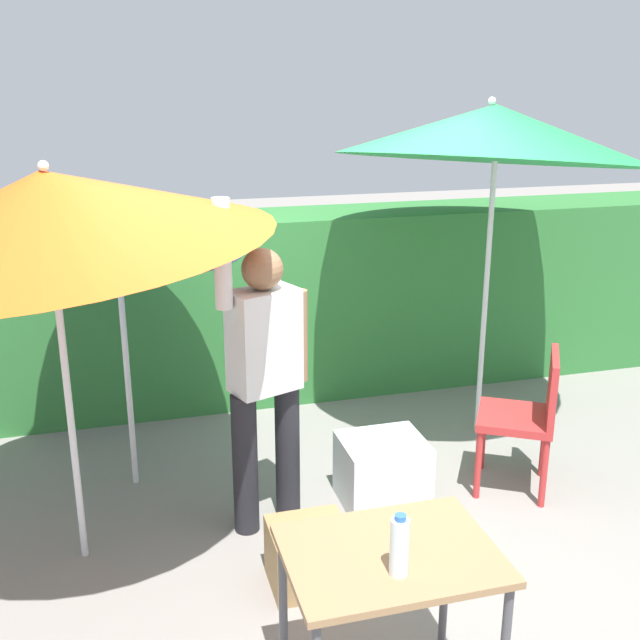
{
  "coord_description": "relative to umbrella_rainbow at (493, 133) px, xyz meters",
  "views": [
    {
      "loc": [
        -1.12,
        -3.75,
        2.44
      ],
      "look_at": [
        0.0,
        0.3,
        1.1
      ],
      "focal_mm": 42.98,
      "sensor_mm": 36.0,
      "label": 1
    }
  ],
  "objects": [
    {
      "name": "bottle_water",
      "position": [
        -1.52,
        -2.39,
        -1.24
      ],
      "size": [
        0.07,
        0.07,
        0.24
      ],
      "color": "silver",
      "rests_on": "folding_table"
    },
    {
      "name": "crate_cardboard",
      "position": [
        -1.6,
        -1.39,
        -1.93
      ],
      "size": [
        0.38,
        0.33,
        0.33
      ],
      "primitive_type": "cube",
      "color": "#9E7A4C",
      "rests_on": "ground_plane"
    },
    {
      "name": "ground_plane",
      "position": [
        -1.3,
        -0.82,
        -2.09
      ],
      "size": [
        24.0,
        24.0,
        0.0
      ],
      "primitive_type": "plane",
      "color": "gray"
    },
    {
      "name": "chair_plastic",
      "position": [
        -0.09,
        -0.83,
        -1.58
      ],
      "size": [
        0.6,
        0.6,
        0.89
      ],
      "color": "#B72D2D",
      "rests_on": "ground_plane"
    },
    {
      "name": "umbrella_yellow",
      "position": [
        -2.69,
        -0.86,
        -0.24
      ],
      "size": [
        2.1,
        2.08,
        2.15
      ],
      "color": "silver",
      "rests_on": "ground_plane"
    },
    {
      "name": "umbrella_rainbow",
      "position": [
        0.0,
        0.0,
        0.0
      ],
      "size": [
        2.07,
        2.06,
        2.45
      ],
      "color": "silver",
      "rests_on": "ground_plane"
    },
    {
      "name": "hedge_row",
      "position": [
        -1.3,
        1.1,
        -1.37
      ],
      "size": [
        8.0,
        0.7,
        1.44
      ],
      "primitive_type": "cube",
      "color": "#2D7033",
      "rests_on": "ground_plane"
    },
    {
      "name": "umbrella_orange",
      "position": [
        -2.39,
        -0.13,
        -0.48
      ],
      "size": [
        1.49,
        1.49,
        1.79
      ],
      "color": "silver",
      "rests_on": "ground_plane"
    },
    {
      "name": "person_vendor",
      "position": [
        -1.68,
        -0.78,
        -1.16
      ],
      "size": [
        0.55,
        0.33,
        1.88
      ],
      "color": "black",
      "rests_on": "ground_plane"
    },
    {
      "name": "cooler_box",
      "position": [
        -0.98,
        -0.75,
        -1.89
      ],
      "size": [
        0.49,
        0.43,
        0.4
      ],
      "primitive_type": "cube",
      "color": "silver",
      "rests_on": "ground_plane"
    },
    {
      "name": "folding_table",
      "position": [
        -1.5,
        -2.25,
        -1.44
      ],
      "size": [
        0.8,
        0.6,
        0.74
      ],
      "color": "#4C4C51",
      "rests_on": "ground_plane"
    }
  ]
}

